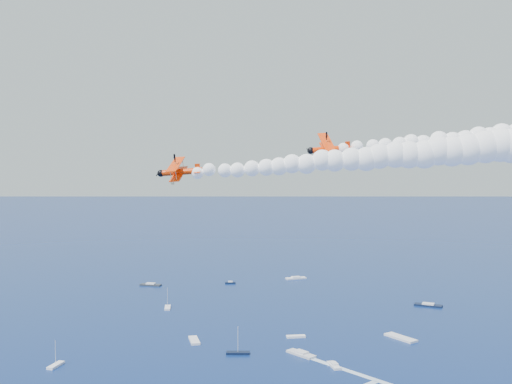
% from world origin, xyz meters
% --- Properties ---
extents(biplane_lead, '(11.62, 13.20, 9.49)m').
position_xyz_m(biplane_lead, '(6.33, 22.16, 61.89)').
color(biplane_lead, '#FF3805').
extents(biplane_trail, '(10.26, 12.17, 8.63)m').
position_xyz_m(biplane_trail, '(-19.52, 9.68, 57.58)').
color(biplane_trail, '#FF3A05').
extents(smoke_trail_lead, '(68.05, 48.31, 11.45)m').
position_xyz_m(smoke_trail_lead, '(37.04, 33.97, 64.42)').
color(smoke_trail_lead, white).
extents(smoke_trail_trail, '(67.44, 33.44, 11.45)m').
position_xyz_m(smoke_trail_trail, '(12.56, 16.96, 60.11)').
color(smoke_trail_trail, white).
extents(spectator_boats, '(232.40, 191.15, 0.70)m').
position_xyz_m(spectator_boats, '(-3.02, 100.51, 0.35)').
color(spectator_boats, '#282C35').
rests_on(spectator_boats, ground).
extents(boat_wakes, '(125.61, 92.59, 0.04)m').
position_xyz_m(boat_wakes, '(37.79, 78.39, 0.03)').
color(boat_wakes, white).
rests_on(boat_wakes, ground).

